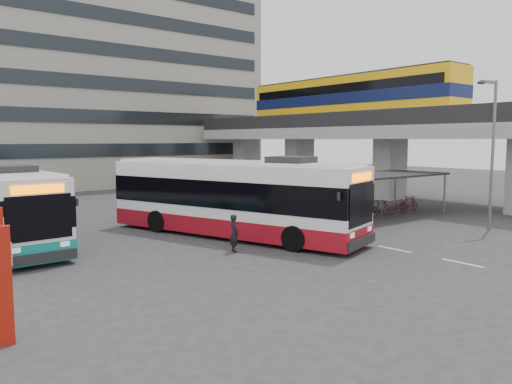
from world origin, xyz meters
TOP-DOWN VIEW (x-y plane):
  - ground at (0.00, 0.00)m, footprint 120.00×120.00m
  - viaduct at (17.00, 12.28)m, footprint 8.00×32.00m
  - bike_shelter at (8.47, 3.00)m, footprint 10.00×4.00m
  - office_block at (6.00, 36.00)m, footprint 30.00×15.00m
  - road_markings at (2.50, -3.00)m, footprint 0.15×7.60m
  - bus_main at (-1.05, 3.61)m, footprint 6.56×13.17m
  - pedestrian at (-3.01, 0.75)m, footprint 0.50×0.64m
  - lamp_post at (10.00, -3.20)m, footprint 1.30×0.41m

SIDE VIEW (x-z plane):
  - ground at x=0.00m, z-range 0.00..0.00m
  - road_markings at x=2.50m, z-range 0.00..0.01m
  - pedestrian at x=-3.01m, z-range 0.00..1.54m
  - bike_shelter at x=8.47m, z-range 0.17..2.71m
  - bus_main at x=-1.05m, z-range -0.14..3.69m
  - lamp_post at x=10.00m, z-range 0.52..7.96m
  - viaduct at x=17.00m, z-range 1.39..11.07m
  - office_block at x=6.00m, z-range 0.00..25.00m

